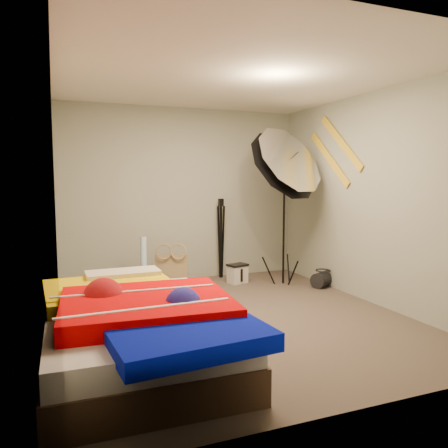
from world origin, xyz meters
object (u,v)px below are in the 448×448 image
bed (138,328)px  photo_umbrella (283,167)px  camera_tripod (221,232)px  duffel_bag (323,279)px  tote_bag (172,271)px  camera_case (238,274)px  wrapping_roll (144,264)px

bed → photo_umbrella: photo_umbrella is taller
bed → camera_tripod: (1.72, 2.65, 0.39)m
duffel_bag → photo_umbrella: size_ratio=0.15×
tote_bag → camera_case: bearing=9.0°
tote_bag → photo_umbrella: (1.39, -0.58, 1.42)m
wrapping_roll → bed: size_ratio=0.33×
camera_case → wrapping_roll: bearing=163.2°
camera_case → duffel_bag: 1.19m
duffel_bag → bed: size_ratio=0.15×
tote_bag → photo_umbrella: size_ratio=0.19×
wrapping_roll → camera_tripod: bearing=17.3°
photo_umbrella → camera_tripod: bearing=123.1°
wrapping_roll → photo_umbrella: size_ratio=0.31×
camera_case → photo_umbrella: photo_umbrella is taller
wrapping_roll → duffel_bag: size_ratio=2.11×
duffel_bag → wrapping_roll: bearing=136.7°
camera_case → duffel_bag: bearing=-47.0°
bed → camera_tripod: size_ratio=1.85×
wrapping_roll → duffel_bag: wrapping_roll is taller
bed → camera_case: bearing=50.8°
camera_tripod → bed: bearing=-123.1°
camera_case → bed: bed is taller
camera_tripod → photo_umbrella: bearing=-56.9°
bed → photo_umbrella: size_ratio=0.96×
tote_bag → wrapping_roll: size_ratio=0.61×
tote_bag → camera_tripod: bearing=36.3°
wrapping_roll → tote_bag: bearing=14.8°
camera_case → photo_umbrella: bearing=-57.9°
tote_bag → duffel_bag: 2.09m
tote_bag → wrapping_roll: (-0.40, -0.11, 0.14)m
photo_umbrella → tote_bag: bearing=157.6°
tote_bag → duffel_bag: size_ratio=1.30×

